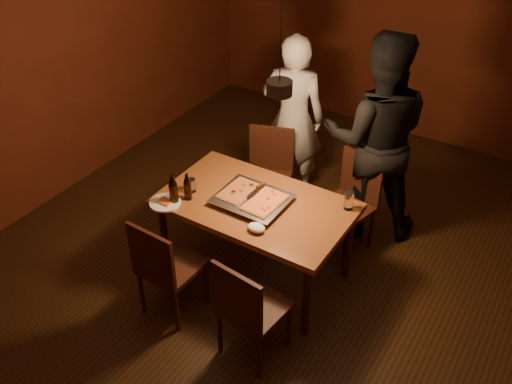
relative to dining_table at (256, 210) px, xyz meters
The scene contains 19 objects.
room_shell 0.74m from the dining_table, 17.41° to the left, with size 6.00×6.00×6.00m.
dining_table is the anchor object (origin of this frame).
chair_far_left 0.88m from the dining_table, 113.99° to the left, with size 0.54×0.54×0.49m.
chair_far_right 0.94m from the dining_table, 58.07° to the left, with size 0.51×0.51×0.49m.
chair_near_left 0.84m from the dining_table, 114.31° to the right, with size 0.44×0.44×0.49m.
chair_near_right 0.89m from the dining_table, 61.89° to the right, with size 0.46×0.46×0.49m.
pizza_tray 0.10m from the dining_table, 143.19° to the right, with size 0.55×0.45×0.05m, color silver.
pizza_meat 0.21m from the dining_table, behind, with size 0.21×0.34×0.02m, color maroon.
pizza_cheese 0.17m from the dining_table, 14.44° to the right, with size 0.23×0.36×0.02m, color gold.
spatula 0.14m from the dining_table, 167.76° to the left, with size 0.09×0.24×0.04m, color silver, non-canonical shape.
beer_bottle_a 0.67m from the dining_table, 147.83° to the right, with size 0.07×0.07×0.26m.
beer_bottle_b 0.57m from the dining_table, 153.25° to the right, with size 0.06×0.06×0.23m.
water_glass_left 0.56m from the dining_table, 164.34° to the right, with size 0.07×0.07×0.11m, color silver.
water_glass_right 0.73m from the dining_table, 25.75° to the left, with size 0.07×0.07×0.15m, color silver.
plate_slice 0.72m from the dining_table, 146.64° to the right, with size 0.25×0.25×0.03m.
napkin 0.37m from the dining_table, 57.43° to the right, with size 0.14×0.11×0.06m, color white.
diner_white 1.31m from the dining_table, 106.31° to the left, with size 0.61×0.40×1.66m, color silver.
diner_dark 1.26m from the dining_table, 64.83° to the left, with size 0.93×0.72×1.91m, color black.
pendant_lamp 1.10m from the dining_table, 17.41° to the left, with size 0.18×0.18×1.10m.
Camera 1 is at (1.76, -3.11, 3.42)m, focal length 40.00 mm.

